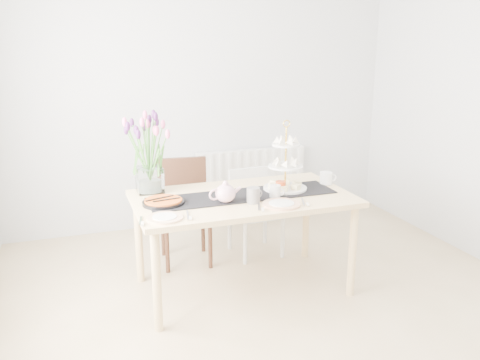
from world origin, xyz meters
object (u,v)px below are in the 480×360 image
object	(u,v)px
chair_brown	(184,202)
mug_white	(275,192)
mug_orange	(281,187)
plate_left	(165,218)
cake_stand	(285,172)
tart_tin	(163,202)
chair_white	(253,205)
cream_jug	(326,178)
teapot	(225,193)
tulip_vase	(148,142)
radiator	(251,177)
plate_right	(281,204)
mug_grey	(253,195)
dining_table	(243,206)

from	to	relation	value
chair_brown	mug_white	xyz separation A→B (m)	(0.49, -0.83, 0.28)
mug_orange	plate_left	bearing A→B (deg)	128.42
cake_stand	tart_tin	distance (m)	0.96
chair_white	cream_jug	world-z (taller)	cream_jug
teapot	cream_jug	xyz separation A→B (m)	(0.91, 0.19, -0.02)
tart_tin	plate_left	xyz separation A→B (m)	(-0.05, -0.29, -0.01)
tulip_vase	plate_left	distance (m)	0.74
radiator	mug_white	distance (m)	1.73
tulip_vase	cake_stand	xyz separation A→B (m)	(0.99, -0.31, -0.24)
chair_white	cream_jug	bearing A→B (deg)	-58.85
cake_stand	chair_white	bearing A→B (deg)	92.24
plate_right	teapot	bearing A→B (deg)	153.99
radiator	tart_tin	world-z (taller)	tart_tin
mug_grey	plate_left	xyz separation A→B (m)	(-0.66, -0.12, -0.05)
mug_orange	chair_white	bearing A→B (deg)	19.27
cream_jug	mug_white	distance (m)	0.56
chair_brown	mug_orange	xyz separation A→B (m)	(0.58, -0.73, 0.28)
dining_table	tulip_vase	xyz separation A→B (m)	(-0.63, 0.34, 0.46)
mug_white	plate_right	distance (m)	0.18
cream_jug	plate_left	distance (m)	1.43
teapot	plate_right	distance (m)	0.40
mug_orange	chair_brown	bearing A→B (deg)	60.88
cake_stand	mug_grey	distance (m)	0.41
cake_stand	tart_tin	xyz separation A→B (m)	(-0.95, -0.03, -0.12)
chair_white	mug_grey	distance (m)	0.97
radiator	cream_jug	size ratio (longest dim) A/B	12.14
teapot	mug_orange	xyz separation A→B (m)	(0.47, 0.10, -0.03)
dining_table	plate_right	size ratio (longest dim) A/B	5.99
cream_jug	mug_white	xyz separation A→B (m)	(-0.53, -0.20, -0.00)
cream_jug	mug_orange	distance (m)	0.45
radiator	plate_left	bearing A→B (deg)	-125.43
teapot	mug_orange	distance (m)	0.48
radiator	cake_stand	xyz separation A→B (m)	(-0.29, -1.48, 0.44)
cake_stand	tart_tin	world-z (taller)	cake_stand
teapot	plate_right	bearing A→B (deg)	-29.59
teapot	plate_left	bearing A→B (deg)	-163.38
radiator	plate_left	size ratio (longest dim) A/B	5.05
plate_right	chair_white	bearing A→B (deg)	81.00
mug_white	plate_left	xyz separation A→B (m)	(-0.85, -0.17, -0.04)
radiator	cake_stand	world-z (taller)	cake_stand
teapot	mug_white	world-z (taller)	teapot
cake_stand	cream_jug	xyz separation A→B (m)	(0.38, 0.04, -0.09)
chair_brown	teapot	world-z (taller)	teapot
tulip_vase	cream_jug	bearing A→B (deg)	-11.09
plate_left	tulip_vase	bearing A→B (deg)	88.46
chair_brown	mug_orange	world-z (taller)	chair_brown
tart_tin	mug_white	size ratio (longest dim) A/B	3.11
cream_jug	cake_stand	bearing A→B (deg)	-149.48
chair_white	plate_left	bearing A→B (deg)	-139.06
radiator	cream_jug	world-z (taller)	cream_jug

